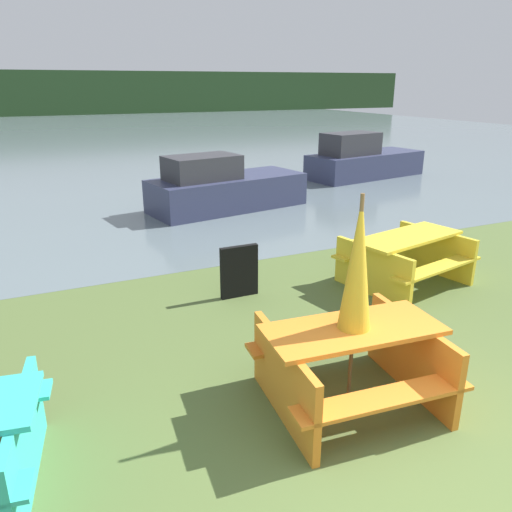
% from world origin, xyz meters
% --- Properties ---
extents(water, '(60.00, 50.00, 0.00)m').
position_xyz_m(water, '(0.00, 30.55, -0.00)').
color(water, slate).
rests_on(water, ground_plane).
extents(far_treeline, '(80.00, 1.60, 4.00)m').
position_xyz_m(far_treeline, '(0.00, 50.55, 2.00)').
color(far_treeline, '#284723').
rests_on(far_treeline, water).
extents(picnic_table_orange, '(1.75, 1.52, 0.79)m').
position_xyz_m(picnic_table_orange, '(0.07, 1.54, 0.47)').
color(picnic_table_orange, orange).
rests_on(picnic_table_orange, ground_plane).
extents(picnic_table_yellow, '(1.99, 1.70, 0.75)m').
position_xyz_m(picnic_table_yellow, '(2.56, 3.70, 0.45)').
color(picnic_table_yellow, yellow).
rests_on(picnic_table_yellow, ground_plane).
extents(umbrella_gold, '(0.31, 0.31, 2.02)m').
position_xyz_m(umbrella_gold, '(0.07, 1.54, 1.37)').
color(umbrella_gold, brown).
rests_on(umbrella_gold, ground_plane).
extents(boat, '(3.93, 2.08, 1.32)m').
position_xyz_m(boat, '(1.79, 9.25, 0.51)').
color(boat, '#333856').
rests_on(boat, water).
extents(boat_second, '(4.16, 2.09, 1.44)m').
position_xyz_m(boat_second, '(7.37, 11.38, 0.54)').
color(boat_second, '#333856').
rests_on(boat_second, water).
extents(signboard, '(0.55, 0.08, 0.75)m').
position_xyz_m(signboard, '(0.10, 4.28, 0.38)').
color(signboard, black).
rests_on(signboard, ground_plane).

